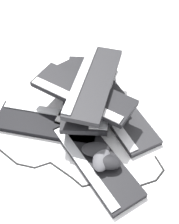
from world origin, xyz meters
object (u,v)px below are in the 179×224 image
at_px(mouse_0, 107,162).
at_px(mouse_3, 118,111).
at_px(keyboard_6, 83,92).
at_px(mouse_2, 102,159).
at_px(keyboard_1, 96,161).
at_px(keyboard_2, 119,113).
at_px(keyboard_3, 88,94).
at_px(keyboard_0, 47,122).
at_px(keyboard_5, 94,93).
at_px(keyboard_8, 93,82).
at_px(mouse_1, 96,149).
at_px(keyboard_7, 83,93).
at_px(keyboard_4, 86,91).

relative_size(mouse_0, mouse_3, 1.00).
xyz_separation_m(keyboard_6, mouse_2, (-0.06, 0.31, -0.05)).
bearing_deg(keyboard_1, keyboard_2, -115.50).
distance_m(keyboard_2, mouse_3, 0.04).
distance_m(keyboard_1, keyboard_3, 0.36).
bearing_deg(keyboard_1, keyboard_0, -45.31).
distance_m(keyboard_5, keyboard_8, 0.09).
height_order(keyboard_8, mouse_3, keyboard_8).
xyz_separation_m(keyboard_2, mouse_3, (0.01, 0.02, 0.04)).
bearing_deg(keyboard_1, keyboard_8, -90.52).
bearing_deg(mouse_2, keyboard_2, 174.15).
bearing_deg(keyboard_3, keyboard_0, 41.98).
bearing_deg(mouse_1, keyboard_7, -75.82).
distance_m(keyboard_3, mouse_1, 0.34).
distance_m(keyboard_1, keyboard_6, 0.31).
bearing_deg(keyboard_4, keyboard_6, 77.62).
relative_size(keyboard_0, mouse_2, 4.21).
height_order(keyboard_5, keyboard_6, keyboard_6).
height_order(keyboard_5, mouse_2, keyboard_5).
bearing_deg(keyboard_6, keyboard_3, -106.94).
distance_m(keyboard_2, keyboard_7, 0.20).
xyz_separation_m(keyboard_3, keyboard_4, (0.01, 0.01, 0.03)).
bearing_deg(keyboard_0, keyboard_4, -138.62).
relative_size(keyboard_0, keyboard_5, 1.01).
xyz_separation_m(keyboard_4, mouse_2, (-0.05, 0.37, 0.01)).
height_order(keyboard_3, keyboard_7, keyboard_7).
height_order(keyboard_6, mouse_2, keyboard_6).
bearing_deg(keyboard_5, keyboard_2, 147.45).
distance_m(keyboard_4, mouse_2, 0.37).
relative_size(keyboard_3, mouse_0, 4.22).
height_order(keyboard_2, keyboard_5, keyboard_5).
bearing_deg(mouse_3, mouse_0, -44.97).
bearing_deg(keyboard_6, keyboard_4, -102.38).
bearing_deg(keyboard_2, keyboard_5, -32.55).
relative_size(keyboard_2, mouse_0, 4.21).
xyz_separation_m(keyboard_2, keyboard_3, (0.13, -0.12, 0.00)).
bearing_deg(mouse_1, keyboard_5, -88.66).
bearing_deg(keyboard_4, keyboard_0, 41.38).
bearing_deg(keyboard_0, mouse_3, -175.80).
bearing_deg(keyboard_1, keyboard_6, -82.06).
bearing_deg(keyboard_7, mouse_2, 103.20).
bearing_deg(mouse_1, keyboard_6, -77.85).
bearing_deg(keyboard_2, keyboard_1, 64.50).
xyz_separation_m(keyboard_3, mouse_2, (-0.04, 0.38, 0.04)).
xyz_separation_m(keyboard_5, mouse_0, (-0.03, 0.34, -0.02)).
xyz_separation_m(mouse_0, mouse_2, (0.02, -0.01, 0.00)).
xyz_separation_m(keyboard_2, keyboard_5, (0.11, -0.07, 0.06)).
xyz_separation_m(keyboard_0, mouse_2, (-0.22, 0.22, 0.04)).
bearing_deg(mouse_1, keyboard_2, -115.34).
bearing_deg(keyboard_0, mouse_2, 135.41).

